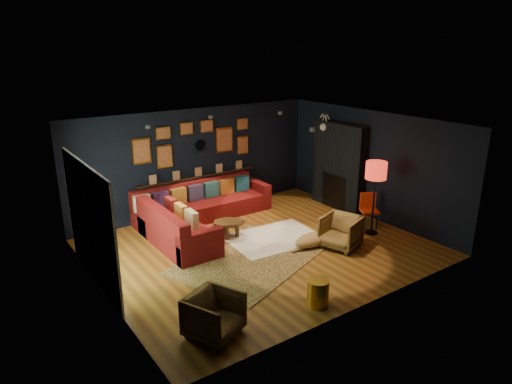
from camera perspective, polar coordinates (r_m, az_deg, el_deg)
floor at (r=9.63m, az=0.58°, el=-7.00°), size 6.50×6.50×0.00m
room_walls at (r=9.06m, az=0.61°, el=2.15°), size 6.50×6.50×6.50m
sectional at (r=10.64m, az=-7.80°, el=-2.78°), size 3.41×2.69×0.86m
ledge at (r=11.45m, az=-7.22°, el=1.92°), size 3.20×0.12×0.04m
gallery_wall at (r=11.26m, az=-7.54°, el=6.29°), size 3.15×0.04×1.02m
sunburst_mirror at (r=11.34m, az=-7.02°, el=5.84°), size 0.47×0.16×0.47m
fireplace at (r=11.82m, az=10.33°, el=2.80°), size 0.31×1.60×2.20m
deer_head at (r=11.98m, az=9.06°, el=8.12°), size 0.50×0.28×0.45m
sliding_door at (r=8.45m, az=-19.98°, el=-3.72°), size 0.06×2.80×2.20m
ceiling_spots at (r=9.50m, az=-2.21°, el=8.86°), size 3.30×2.50×0.06m
shag_rug at (r=10.06m, az=2.26°, el=-5.78°), size 2.08×1.58×0.03m
leopard_rug at (r=9.15m, az=-0.86°, el=-8.36°), size 3.46×2.98×0.02m
coffee_table at (r=10.02m, az=-3.42°, el=-4.04°), size 0.84×0.73×0.35m
pouf at (r=9.73m, az=-6.71°, el=-5.57°), size 0.52×0.52×0.34m
armchair_left at (r=6.85m, az=-5.28°, el=-14.87°), size 0.92×0.90×0.73m
armchair_right at (r=9.68m, az=10.55°, el=-4.73°), size 0.89×0.92×0.75m
gold_stool at (r=7.66m, az=7.75°, el=-12.35°), size 0.36×0.36×0.45m
orange_chair at (r=10.89m, az=13.91°, el=-1.85°), size 0.51×0.51×0.80m
floor_lamp at (r=10.21m, az=14.77°, el=2.24°), size 0.46×0.46×1.66m
dog at (r=9.68m, az=7.26°, el=-5.59°), size 1.30×0.68×0.40m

